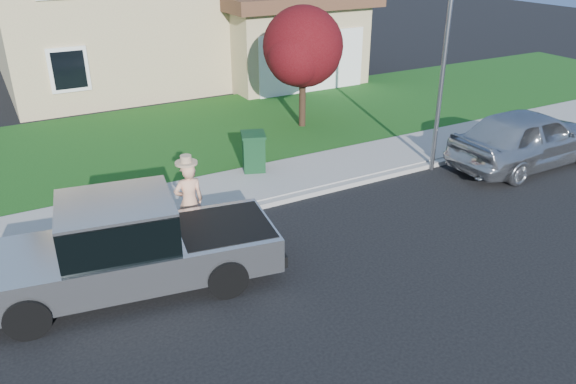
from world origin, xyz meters
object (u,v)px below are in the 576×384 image
at_px(woman, 189,200).
at_px(street_lamp, 444,66).
at_px(pickup_truck, 127,248).
at_px(ornamental_tree, 304,50).
at_px(trash_bin, 254,151).
at_px(sedan, 528,138).

bearing_deg(woman, street_lamp, -174.36).
bearing_deg(woman, pickup_truck, 39.95).
xyz_separation_m(ornamental_tree, trash_bin, (-3.06, -2.68, -1.85)).
bearing_deg(woman, ornamental_tree, -135.36).
height_order(sedan, trash_bin, sedan).
bearing_deg(pickup_truck, street_lamp, 19.27).
xyz_separation_m(pickup_truck, sedan, (10.94, 0.60, -0.02)).
relative_size(pickup_truck, woman, 2.99).
bearing_deg(street_lamp, trash_bin, 169.39).
height_order(sedan, ornamental_tree, ornamental_tree).
xyz_separation_m(sedan, trash_bin, (-6.76, 3.00, -0.15)).
height_order(pickup_truck, trash_bin, pickup_truck).
xyz_separation_m(woman, ornamental_tree, (5.67, 5.08, 1.63)).
bearing_deg(sedan, woman, 85.57).
distance_m(woman, trash_bin, 3.55).
bearing_deg(pickup_truck, ornamental_tree, 49.90).
xyz_separation_m(ornamental_tree, street_lamp, (1.27, -4.73, 0.29)).
relative_size(pickup_truck, ornamental_tree, 1.47).
bearing_deg(woman, trash_bin, -134.56).
height_order(sedan, street_lamp, street_lamp).
xyz_separation_m(trash_bin, street_lamp, (4.33, -2.05, 2.15)).
height_order(woman, sedan, woman).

